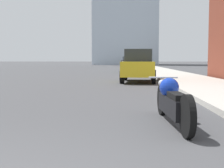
{
  "coord_description": "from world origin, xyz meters",
  "views": [
    {
      "loc": [
        1.5,
        -2.35,
        1.2
      ],
      "look_at": [
        1.25,
        4.76,
        0.64
      ],
      "focal_mm": 50.0,
      "sensor_mm": 36.0,
      "label": 1
    }
  ],
  "objects_px": {
    "parked_car_green": "(132,64)",
    "parked_car_black": "(127,61)",
    "parked_car_white": "(130,63)",
    "parked_car_yellow": "(139,66)",
    "motorcycle": "(172,101)"
  },
  "relations": [
    {
      "from": "motorcycle",
      "to": "parked_car_green",
      "type": "height_order",
      "value": "parked_car_green"
    },
    {
      "from": "parked_car_yellow",
      "to": "parked_car_white",
      "type": "bearing_deg",
      "value": 93.97
    },
    {
      "from": "parked_car_green",
      "to": "parked_car_white",
      "type": "height_order",
      "value": "parked_car_green"
    },
    {
      "from": "parked_car_green",
      "to": "parked_car_yellow",
      "type": "bearing_deg",
      "value": -88.95
    },
    {
      "from": "parked_car_white",
      "to": "parked_car_black",
      "type": "distance_m",
      "value": 12.78
    },
    {
      "from": "parked_car_yellow",
      "to": "parked_car_black",
      "type": "relative_size",
      "value": 0.96
    },
    {
      "from": "motorcycle",
      "to": "parked_car_white",
      "type": "xyz_separation_m",
      "value": [
        0.1,
        35.41,
        0.4
      ]
    },
    {
      "from": "parked_car_yellow",
      "to": "parked_car_white",
      "type": "distance_m",
      "value": 24.38
    },
    {
      "from": "parked_car_yellow",
      "to": "parked_car_green",
      "type": "height_order",
      "value": "parked_car_yellow"
    },
    {
      "from": "parked_car_green",
      "to": "parked_car_white",
      "type": "relative_size",
      "value": 1.02
    },
    {
      "from": "parked_car_green",
      "to": "parked_car_black",
      "type": "relative_size",
      "value": 1.04
    },
    {
      "from": "parked_car_white",
      "to": "parked_car_black",
      "type": "bearing_deg",
      "value": 85.19
    },
    {
      "from": "parked_car_white",
      "to": "motorcycle",
      "type": "bearing_deg",
      "value": -96.0
    },
    {
      "from": "parked_car_green",
      "to": "parked_car_white",
      "type": "xyz_separation_m",
      "value": [
        0.11,
        11.04,
        0.0
      ]
    },
    {
      "from": "motorcycle",
      "to": "parked_car_white",
      "type": "bearing_deg",
      "value": 86.29
    }
  ]
}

